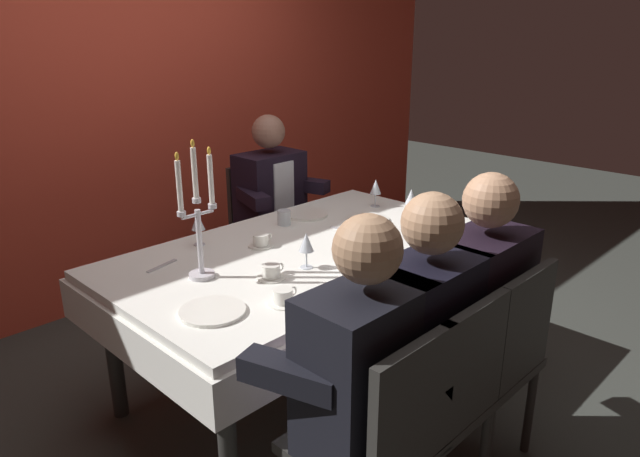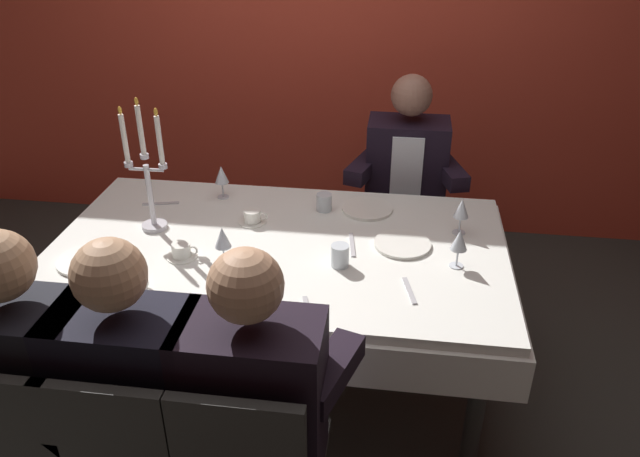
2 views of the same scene
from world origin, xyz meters
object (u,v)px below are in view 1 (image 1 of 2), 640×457
at_px(wine_glass_2, 376,188).
at_px(seated_diner_2, 482,298).
at_px(dinner_plate_2, 367,219).
at_px(water_tumbler_0, 284,218).
at_px(dinner_plate_1, 307,214).
at_px(seated_diner_3, 270,193).
at_px(dining_table, 308,270).
at_px(coffee_cup_0, 271,272).
at_px(coffee_cup_1, 261,241).
at_px(wine_glass_3, 198,222).
at_px(water_tumbler_1, 365,231).
at_px(dinner_plate_0, 212,311).
at_px(wine_glass_1, 411,198).
at_px(water_tumbler_2, 351,263).
at_px(seated_diner_0, 366,369).
at_px(candelabra, 198,223).
at_px(wine_glass_0, 306,243).
at_px(coffee_cup_2, 283,297).
at_px(seated_diner_1, 427,332).

xyz_separation_m(wine_glass_2, seated_diner_2, (-0.66, -1.09, -0.12)).
xyz_separation_m(dinner_plate_2, water_tumbler_0, (-0.37, 0.28, 0.03)).
height_order(dinner_plate_1, seated_diner_3, seated_diner_3).
distance_m(dining_table, coffee_cup_0, 0.42).
xyz_separation_m(dinner_plate_2, coffee_cup_1, (-0.67, 0.11, 0.02)).
bearing_deg(dinner_plate_1, wine_glass_3, 176.94).
bearing_deg(seated_diner_2, water_tumbler_1, 76.81).
relative_size(dinner_plate_0, coffee_cup_1, 1.89).
bearing_deg(coffee_cup_1, water_tumbler_1, -35.44).
xyz_separation_m(wine_glass_1, water_tumbler_2, (-0.81, -0.27, -0.08)).
xyz_separation_m(wine_glass_1, coffee_cup_0, (-1.10, -0.08, -0.09)).
relative_size(coffee_cup_0, seated_diner_0, 0.11).
xyz_separation_m(wine_glass_2, water_tumbler_2, (-0.83, -0.54, -0.08)).
relative_size(candelabra, wine_glass_1, 3.60).
xyz_separation_m(wine_glass_0, water_tumbler_0, (0.33, 0.51, -0.08)).
distance_m(wine_glass_2, coffee_cup_2, 1.38).
bearing_deg(seated_diner_3, seated_diner_2, -103.44).
height_order(candelabra, seated_diner_1, candelabra).
bearing_deg(candelabra, dining_table, -6.47).
bearing_deg(water_tumbler_2, seated_diner_3, 64.11).
relative_size(coffee_cup_0, coffee_cup_1, 1.00).
height_order(dining_table, wine_glass_0, wine_glass_0).
height_order(water_tumbler_0, seated_diner_2, seated_diner_2).
bearing_deg(water_tumbler_0, dinner_plate_1, 8.00).
bearing_deg(wine_glass_2, dinner_plate_1, 158.36).
bearing_deg(wine_glass_1, wine_glass_2, 84.85).
xyz_separation_m(dinner_plate_0, seated_diner_2, (0.83, -0.65, -0.01)).
height_order(candelabra, water_tumbler_2, candelabra).
xyz_separation_m(wine_glass_0, seated_diner_2, (0.28, -0.71, -0.12)).
height_order(wine_glass_2, coffee_cup_0, wine_glass_2).
relative_size(dinner_plate_1, water_tumbler_1, 2.55).
distance_m(wine_glass_0, seated_diner_1, 0.72).
bearing_deg(seated_diner_0, water_tumbler_2, 45.20).
bearing_deg(dining_table, dinner_plate_1, 46.08).
bearing_deg(water_tumbler_1, seated_diner_2, -103.19).
bearing_deg(coffee_cup_2, wine_glass_1, 13.66).
relative_size(wine_glass_3, coffee_cup_2, 1.24).
height_order(seated_diner_0, seated_diner_1, same).
bearing_deg(coffee_cup_2, water_tumbler_2, 3.83).
distance_m(water_tumbler_0, seated_diner_0, 1.44).
bearing_deg(dinner_plate_2, seated_diner_2, -113.94).
height_order(water_tumbler_2, coffee_cup_0, water_tumbler_2).
height_order(wine_glass_1, water_tumbler_1, wine_glass_1).
bearing_deg(seated_diner_2, candelabra, 124.95).
relative_size(wine_glass_0, wine_glass_1, 1.00).
relative_size(dinner_plate_0, water_tumbler_1, 2.70).
relative_size(wine_glass_2, seated_diner_2, 0.13).
bearing_deg(dining_table, seated_diner_0, -124.71).
bearing_deg(coffee_cup_2, water_tumbler_0, 47.69).
bearing_deg(seated_diner_1, water_tumbler_1, 53.46).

